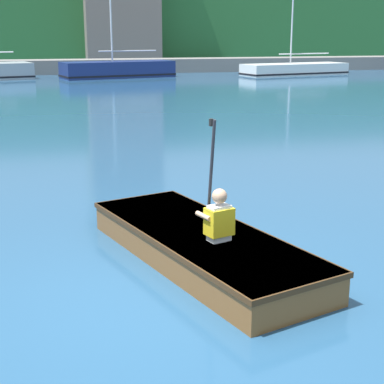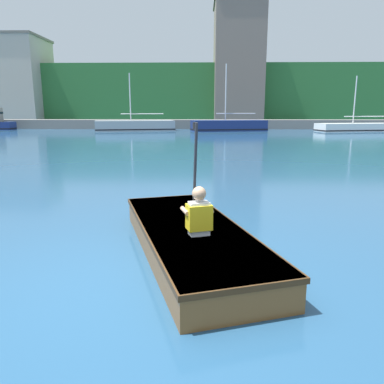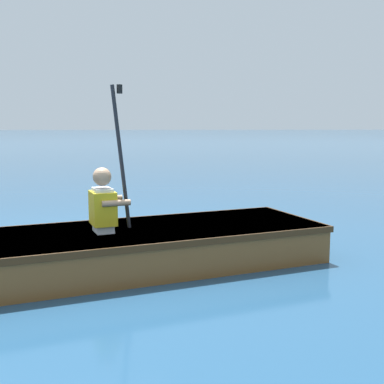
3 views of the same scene
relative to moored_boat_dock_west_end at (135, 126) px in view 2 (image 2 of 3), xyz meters
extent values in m
plane|color=navy|center=(5.30, -30.78, -0.44)|extent=(300.00, 300.00, 0.00)
cube|color=#2D6B33|center=(5.30, 26.05, 3.49)|extent=(120.00, 20.00, 7.85)
cube|color=#B2A899|center=(-20.69, 17.21, 5.06)|extent=(11.33, 7.51, 11.00)
cube|color=#75665B|center=(10.80, 17.64, 7.25)|extent=(6.14, 8.88, 15.38)
cube|color=#463D37|center=(10.80, 17.64, 15.09)|extent=(6.44, 9.18, 0.30)
cube|color=slate|center=(5.30, 4.21, 0.01)|extent=(58.56, 2.40, 0.90)
cube|color=#9EA3A8|center=(0.00, 0.00, 0.02)|extent=(7.43, 4.14, 0.92)
cube|color=black|center=(0.00, 0.00, -0.28)|extent=(7.48, 4.19, 0.10)
cylinder|color=silver|center=(-0.34, -0.09, 2.56)|extent=(0.10, 0.10, 4.15)
cylinder|color=silver|center=(0.68, 0.17, 1.08)|extent=(3.77, 1.02, 0.07)
cube|color=white|center=(19.82, -0.50, -0.08)|extent=(7.31, 3.50, 0.71)
cube|color=black|center=(19.82, -0.50, -0.31)|extent=(7.36, 3.55, 0.10)
cylinder|color=silver|center=(19.48, -0.58, 2.29)|extent=(0.10, 0.10, 4.03)
cylinder|color=silver|center=(20.51, -0.35, 0.87)|extent=(3.80, 0.89, 0.07)
cube|color=navy|center=(8.55, -0.20, 0.04)|extent=(6.97, 3.59, 0.95)
cube|color=black|center=(8.55, -0.20, -0.27)|extent=(7.01, 3.63, 0.10)
cylinder|color=silver|center=(8.23, -0.27, 2.94)|extent=(0.10, 0.10, 4.85)
cylinder|color=silver|center=(9.20, -0.04, 1.12)|extent=(3.58, 0.91, 0.07)
cube|color=brown|center=(5.99, -29.82, -0.25)|extent=(2.21, 3.74, 0.37)
cube|color=#432A13|center=(5.99, -29.82, -0.10)|extent=(2.26, 3.79, 0.06)
cube|color=#432A13|center=(5.99, -29.82, -0.11)|extent=(1.86, 3.20, 0.02)
cone|color=brown|center=(5.48, -28.20, -0.23)|extent=(0.53, 0.53, 0.33)
cube|color=brown|center=(6.07, -30.07, -0.12)|extent=(1.14, 0.50, 0.03)
cube|color=silver|center=(6.10, -30.16, 0.14)|extent=(0.28, 0.22, 0.41)
cube|color=yellow|center=(6.10, -30.16, 0.16)|extent=(0.34, 0.29, 0.31)
sphere|color=tan|center=(6.10, -30.16, 0.45)|extent=(0.17, 0.17, 0.17)
cylinder|color=tan|center=(6.21, -30.03, 0.22)|extent=(0.13, 0.26, 0.06)
cylinder|color=tan|center=(5.93, -30.12, 0.22)|extent=(0.13, 0.26, 0.06)
cylinder|color=#232328|center=(6.04, -29.99, 0.62)|extent=(0.09, 0.17, 1.33)
cylinder|color=black|center=(6.04, -29.99, 1.24)|extent=(0.05, 0.05, 0.08)
camera|label=1|loc=(4.32, -36.13, 2.19)|focal=55.00mm
camera|label=2|loc=(6.13, -34.52, 1.43)|focal=35.00mm
camera|label=3|loc=(10.53, -29.72, 0.91)|focal=45.00mm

